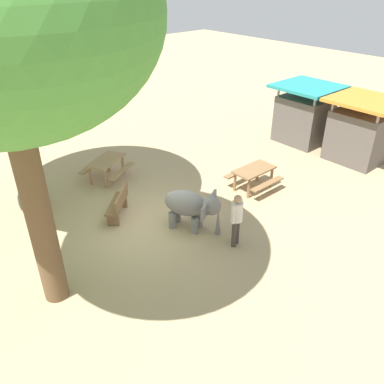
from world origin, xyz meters
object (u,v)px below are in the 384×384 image
elephant (191,206)px  person_handler (237,217)px  market_stall_orange (359,133)px  picnic_table_near (106,165)px  wooden_bench (119,203)px  picnic_table_far (254,174)px  market_stall_teal (304,117)px

elephant → person_handler: 1.49m
market_stall_orange → picnic_table_near: bearing=-121.4°
elephant → wooden_bench: (-1.98, -1.28, -0.31)m
picnic_table_far → market_stall_teal: bearing=-163.3°
market_stall_teal → person_handler: bearing=-67.1°
wooden_bench → picnic_table_far: bearing=-63.2°
elephant → wooden_bench: bearing=-174.5°
elephant → person_handler: (1.42, 0.40, 0.16)m
person_handler → wooden_bench: bearing=9.3°
picnic_table_far → person_handler: bearing=32.7°
picnic_table_near → market_stall_orange: market_stall_orange is taller
elephant → picnic_table_far: 3.26m
person_handler → market_stall_teal: bearing=-84.1°
person_handler → picnic_table_near: 5.89m
picnic_table_near → picnic_table_far: bearing=103.4°
picnic_table_near → picnic_table_far: same height
market_stall_teal → market_stall_orange: 2.60m
picnic_table_far → market_stall_teal: 5.18m
person_handler → wooden_bench: person_handler is taller
elephant → market_stall_orange: 8.21m
wooden_bench → picnic_table_far: wooden_bench is taller
elephant → wooden_bench: size_ratio=1.34×
elephant → picnic_table_near: 4.42m
wooden_bench → market_stall_teal: size_ratio=0.51×
picnic_table_far → market_stall_orange: (1.13, 4.94, 0.55)m
market_stall_orange → person_handler: bearing=-85.0°
person_handler → picnic_table_near: (-5.84, -0.68, -0.36)m
elephant → picnic_table_near: size_ratio=0.86×
wooden_bench → market_stall_orange: 9.85m
elephant → picnic_table_far: (-0.38, 3.23, -0.20)m
wooden_bench → market_stall_teal: (0.12, 9.45, 0.67)m
picnic_table_far → market_stall_teal: market_stall_teal is taller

